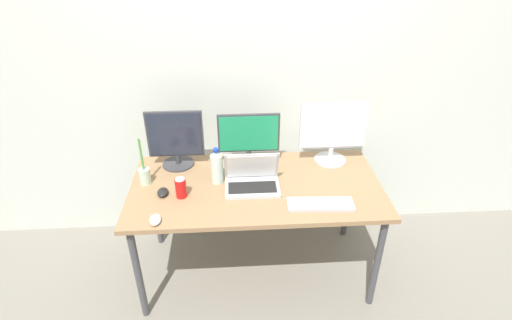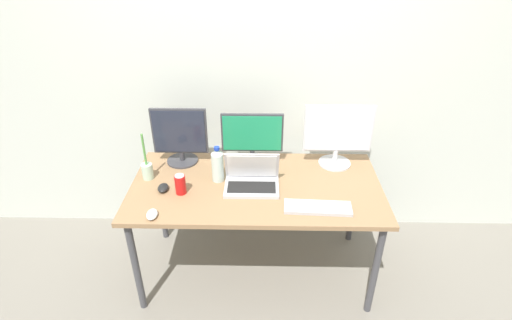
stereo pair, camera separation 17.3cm
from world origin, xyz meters
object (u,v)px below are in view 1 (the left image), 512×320
Objects in this scene: monitor_left at (176,139)px; water_bottle at (217,167)px; work_desk at (256,192)px; mouse_by_laptop at (163,192)px; monitor_right at (333,131)px; soda_can_near_keyboard at (181,188)px; mouse_by_keyboard at (155,220)px; laptop_silver at (252,179)px; keyboard_main at (320,204)px; monitor_center at (249,138)px; bamboo_vase at (145,175)px.

water_bottle is (0.27, -0.23, -0.09)m from monitor_left.
mouse_by_laptop reaches higher than work_desk.
soda_can_near_keyboard is at bearing -159.91° from monitor_right.
mouse_by_keyboard is (-0.06, -0.61, -0.18)m from monitor_left.
mouse_by_keyboard is at bearing -94.20° from mouse_by_laptop.
laptop_silver reaches higher than keyboard_main.
monitor_center is (0.48, 0.00, -0.01)m from monitor_left.
monitor_right reaches higher than keyboard_main.
laptop_silver is at bearing -31.08° from monitor_left.
bamboo_vase is (-0.13, 0.13, 0.05)m from mouse_by_laptop.
mouse_by_laptop is (-0.55, -0.05, -0.04)m from laptop_silver.
monitor_left is 0.59m from laptop_silver.
work_desk is at bearing -28.17° from monitor_left.
monitor_left is 0.31m from bamboo_vase.
water_bottle is (0.33, 0.12, 0.09)m from mouse_by_laptop.
monitor_center reaches higher than work_desk.
mouse_by_keyboard is 0.31× the size of bamboo_vase.
monitor_center is at bearing 43.04° from mouse_by_keyboard.
soda_can_near_keyboard is 0.39× the size of bamboo_vase.
monitor_center is 0.67m from mouse_by_laptop.
monitor_right is 1.07m from soda_can_near_keyboard.
work_desk is 4.07× the size of keyboard_main.
monitor_left is (-0.51, 0.28, 0.26)m from work_desk.
work_desk is 16.32× the size of mouse_by_laptop.
water_bottle reaches higher than keyboard_main.
monitor_right reaches higher than mouse_by_laptop.
monitor_right is 0.65m from laptop_silver.
soda_can_near_keyboard is (-0.82, 0.15, 0.05)m from keyboard_main.
soda_can_near_keyboard is (-0.43, -0.08, 0.01)m from laptop_silver.
work_desk is 6.55× the size of water_bottle.
mouse_by_keyboard is at bearing -150.36° from laptop_silver.
mouse_by_keyboard is 0.41× the size of water_bottle.
water_bottle is (-0.78, -0.21, -0.12)m from monitor_right.
mouse_by_laptop is (-0.93, 0.17, 0.01)m from keyboard_main.
water_bottle is at bearing 34.72° from soda_can_near_keyboard.
monitor_right is at bearing 15.41° from water_bottle.
keyboard_main is (0.39, -0.23, -0.04)m from laptop_silver.
keyboard_main is 0.68m from water_bottle.
bamboo_vase is at bearing -130.32° from monitor_left.
monitor_right is 1.87× the size of water_bottle.
soda_can_near_keyboard is at bearing -138.55° from monitor_center.
mouse_by_keyboard is 0.26m from mouse_by_laptop.
monitor_center is at bearing 96.33° from work_desk.
mouse_by_laptop reaches higher than mouse_by_keyboard.
monitor_left is at bearing 148.92° from laptop_silver.
monitor_right is 1.34× the size of laptop_silver.
monitor_left is 0.36m from water_bottle.
work_desk is 0.58m from mouse_by_laptop.
soda_can_near_keyboard is at bearing 172.72° from keyboard_main.
soda_can_near_keyboard is at bearing -169.45° from laptop_silver.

